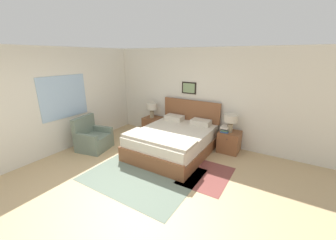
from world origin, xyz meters
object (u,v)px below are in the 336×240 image
at_px(nightstand_near_window, 153,126).
at_px(table_lamp_near_window, 152,108).
at_px(bed, 173,140).
at_px(armchair, 93,139).
at_px(table_lamp_by_door, 231,120).
at_px(nightstand_by_door, 229,142).

xyz_separation_m(nightstand_near_window, table_lamp_near_window, (-0.01, -0.02, 0.59)).
distance_m(bed, armchair, 2.14).
bearing_deg(table_lamp_near_window, nightstand_near_window, 67.12).
height_order(nightstand_near_window, table_lamp_by_door, table_lamp_by_door).
height_order(bed, armchair, bed).
xyz_separation_m(armchair, table_lamp_near_window, (0.71, 1.71, 0.58)).
bearing_deg(table_lamp_near_window, nightstand_by_door, 0.56).
distance_m(nightstand_near_window, nightstand_by_door, 2.41).
distance_m(armchair, table_lamp_near_window, 1.94).
distance_m(armchair, nightstand_near_window, 1.88).
bearing_deg(armchair, nightstand_near_window, 145.29).
height_order(table_lamp_near_window, table_lamp_by_door, same).
relative_size(nightstand_by_door, table_lamp_near_window, 1.19).
distance_m(bed, table_lamp_by_door, 1.52).
bearing_deg(nightstand_near_window, table_lamp_by_door, -0.57).
xyz_separation_m(armchair, nightstand_by_door, (3.13, 1.73, -0.02)).
height_order(armchair, table_lamp_by_door, table_lamp_by_door).
distance_m(bed, nightstand_near_window, 1.45).
xyz_separation_m(table_lamp_near_window, table_lamp_by_door, (2.41, 0.00, 0.00)).
bearing_deg(bed, table_lamp_near_window, 147.45).
relative_size(armchair, nightstand_near_window, 1.62).
xyz_separation_m(bed, table_lamp_by_door, (1.19, 0.78, 0.54)).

